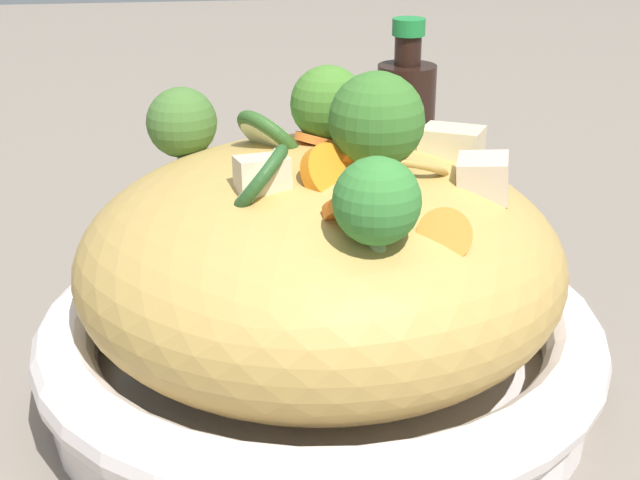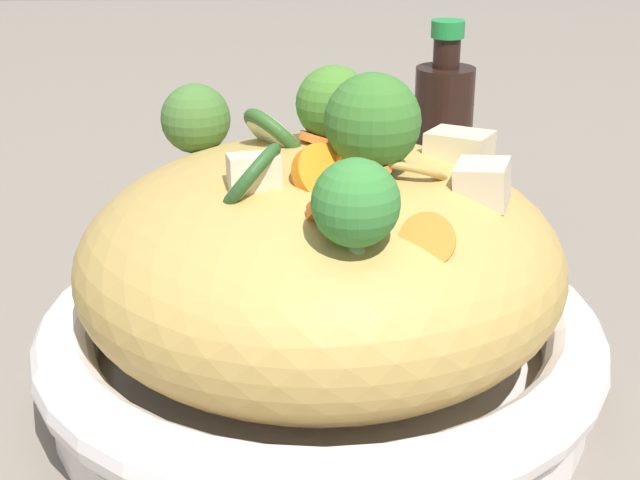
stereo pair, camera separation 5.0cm
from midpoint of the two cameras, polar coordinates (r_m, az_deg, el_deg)
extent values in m
plane|color=slate|center=(0.54, -2.67, -9.20)|extent=(3.00, 3.00, 0.00)
cylinder|color=white|center=(0.54, -2.69, -8.26)|extent=(0.29, 0.29, 0.02)
torus|color=white|center=(0.52, -2.75, -5.66)|extent=(0.31, 0.31, 0.03)
ellipsoid|color=tan|center=(0.50, -2.84, -1.33)|extent=(0.26, 0.26, 0.12)
torus|color=tan|center=(0.48, 1.17, 4.18)|extent=(0.08, 0.07, 0.03)
torus|color=tan|center=(0.47, -10.46, 0.43)|extent=(0.08, 0.08, 0.02)
torus|color=tan|center=(0.49, -2.52, 2.83)|extent=(0.07, 0.07, 0.02)
torus|color=#B89048|center=(0.51, 3.99, 2.74)|extent=(0.07, 0.07, 0.02)
cone|color=#96B36A|center=(0.56, -10.73, 4.65)|extent=(0.03, 0.03, 0.02)
sphere|color=#436D2E|center=(0.55, -10.90, 6.89)|extent=(0.05, 0.05, 0.04)
cone|color=#9BB977|center=(0.51, -2.33, 5.81)|extent=(0.02, 0.02, 0.02)
sphere|color=#467A2A|center=(0.50, -2.37, 8.14)|extent=(0.04, 0.04, 0.04)
cone|color=#99B06F|center=(0.47, 0.29, 4.06)|extent=(0.03, 0.03, 0.02)
sphere|color=#396F2A|center=(0.46, 0.30, 7.17)|extent=(0.06, 0.06, 0.05)
cone|color=#99B16A|center=(0.41, -0.10, -0.49)|extent=(0.02, 0.02, 0.02)
sphere|color=#377C34|center=(0.40, -0.11, 2.28)|extent=(0.05, 0.05, 0.04)
cylinder|color=orange|center=(0.42, 4.11, 0.19)|extent=(0.03, 0.02, 0.02)
cylinder|color=orange|center=(0.50, -3.71, 5.97)|extent=(0.03, 0.03, 0.01)
cylinder|color=orange|center=(0.46, 0.10, 4.00)|extent=(0.03, 0.03, 0.01)
cylinder|color=orange|center=(0.42, -1.24, 1.73)|extent=(0.03, 0.03, 0.02)
cylinder|color=orange|center=(0.45, -2.01, 3.95)|extent=(0.04, 0.04, 0.03)
cylinder|color=orange|center=(0.46, -0.49, 4.52)|extent=(0.03, 0.02, 0.03)
cylinder|color=beige|center=(0.51, -5.86, 6.02)|extent=(0.04, 0.04, 0.03)
torus|color=#2F5823|center=(0.51, -5.86, 6.02)|extent=(0.05, 0.05, 0.04)
cylinder|color=beige|center=(0.45, -6.89, 3.50)|extent=(0.03, 0.04, 0.03)
torus|color=#295224|center=(0.45, -6.89, 3.50)|extent=(0.04, 0.05, 0.04)
cube|color=beige|center=(0.52, 5.16, 5.44)|extent=(0.04, 0.04, 0.02)
cube|color=beige|center=(0.48, 6.82, 3.64)|extent=(0.03, 0.03, 0.02)
cube|color=beige|center=(0.45, -6.68, 3.68)|extent=(0.03, 0.02, 0.02)
cube|color=beige|center=(0.53, -1.04, 6.91)|extent=(0.03, 0.03, 0.03)
cylinder|color=black|center=(0.77, 3.23, 5.70)|extent=(0.05, 0.05, 0.13)
cylinder|color=black|center=(0.75, 3.36, 11.26)|extent=(0.02, 0.02, 0.02)
cylinder|color=#1E7F38|center=(0.74, 3.39, 12.62)|extent=(0.03, 0.03, 0.01)
camera|label=1|loc=(0.02, -92.86, -1.18)|focal=53.38mm
camera|label=2|loc=(0.02, 87.14, 1.18)|focal=53.38mm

